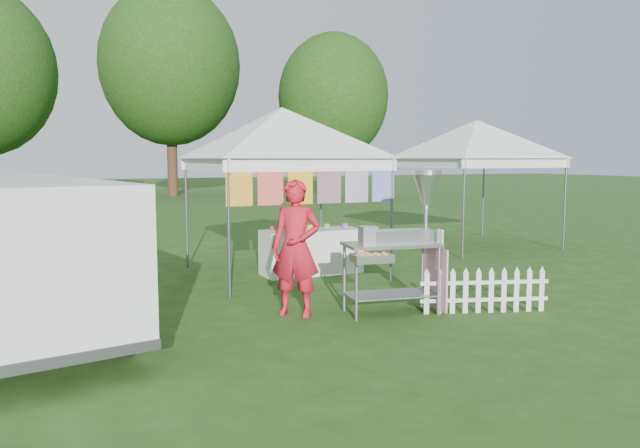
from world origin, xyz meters
name	(u,v)px	position (x,y,z in m)	size (l,w,h in m)	color
ground	(380,319)	(0.00, 0.00, 0.00)	(120.00, 120.00, 0.00)	#1D4313
canopy_main	(282,108)	(0.00, 3.49, 2.99)	(4.24, 4.24, 3.45)	#59595E
canopy_right	(477,120)	(5.50, 5.00, 2.99)	(4.24, 4.24, 3.45)	#59595E
tree_mid	(170,65)	(3.00, 28.00, 7.14)	(7.60, 7.60, 11.52)	#3B2515
tree_right	(333,97)	(10.00, 22.00, 5.18)	(5.60, 5.60, 8.42)	#3B2515
donut_cart	(406,230)	(0.49, 0.17, 1.14)	(1.51, 0.94, 1.94)	gray
vendor	(296,248)	(-0.92, 0.65, 0.91)	(0.67, 0.44, 1.83)	red
cargo_van	(14,252)	(-4.30, 1.19, 1.00)	(2.55, 4.70, 1.85)	silver
picket_fence	(485,292)	(1.47, -0.30, 0.29)	(1.71, 0.60, 0.56)	silver
display_table	(311,252)	(0.50, 3.35, 0.41)	(1.80, 0.70, 0.81)	white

